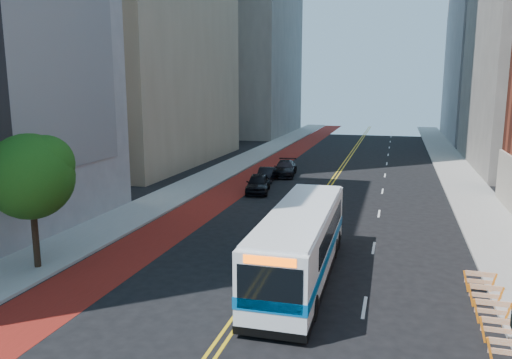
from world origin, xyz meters
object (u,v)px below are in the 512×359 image
Objects in this scene: car_a at (258,183)px; car_c at (285,168)px; transit_bus at (301,242)px; street_tree at (32,173)px; car_b at (266,175)px.

car_a is 0.89× the size of car_c.
car_a is at bearing 110.76° from transit_bus.
car_c is at bearing 76.82° from car_a.
transit_bus is at bearing 10.37° from street_tree.
car_c is at bearing 68.85° from car_b.
car_b is 0.77× the size of car_c.
car_a reaches higher than car_b.
transit_bus is 2.39× the size of car_c.
street_tree reaches higher than car_c.
car_b is at bearing 78.53° from street_tree.
transit_bus reaches higher than car_a.
transit_bus is at bearing -78.33° from car_a.
street_tree is 1.28× the size of car_c.
transit_bus is at bearing -76.43° from car_b.
street_tree is 0.53× the size of transit_bus.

